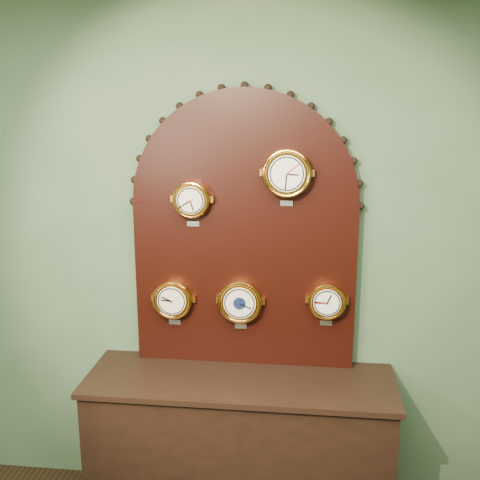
# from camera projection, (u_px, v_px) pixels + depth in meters

# --- Properties ---
(wall_back) EXTENTS (4.00, 0.00, 4.00)m
(wall_back) POSITION_uv_depth(u_px,v_px,m) (245.00, 261.00, 3.20)
(wall_back) COLOR #466243
(wall_back) RESTS_ON ground
(shop_counter) EXTENTS (1.60, 0.50, 0.80)m
(shop_counter) POSITION_uv_depth(u_px,v_px,m) (240.00, 450.00, 3.18)
(shop_counter) COLOR black
(shop_counter) RESTS_ON ground_plane
(display_board) EXTENTS (1.26, 0.06, 1.53)m
(display_board) POSITION_uv_depth(u_px,v_px,m) (244.00, 223.00, 3.10)
(display_board) COLOR black
(display_board) RESTS_ON shop_counter
(roman_clock) EXTENTS (0.20, 0.08, 0.25)m
(roman_clock) POSITION_uv_depth(u_px,v_px,m) (192.00, 200.00, 3.03)
(roman_clock) COLOR orange
(roman_clock) RESTS_ON display_board
(arabic_clock) EXTENTS (0.25, 0.08, 0.30)m
(arabic_clock) POSITION_uv_depth(u_px,v_px,m) (287.00, 173.00, 2.94)
(arabic_clock) COLOR orange
(arabic_clock) RESTS_ON display_board
(hygrometer) EXTENTS (0.22, 0.08, 0.27)m
(hygrometer) POSITION_uv_depth(u_px,v_px,m) (173.00, 299.00, 3.18)
(hygrometer) COLOR orange
(hygrometer) RESTS_ON display_board
(barometer) EXTENTS (0.24, 0.08, 0.29)m
(barometer) POSITION_uv_depth(u_px,v_px,m) (240.00, 302.00, 3.14)
(barometer) COLOR orange
(barometer) RESTS_ON display_board
(tide_clock) EXTENTS (0.20, 0.08, 0.25)m
(tide_clock) POSITION_uv_depth(u_px,v_px,m) (327.00, 301.00, 3.08)
(tide_clock) COLOR orange
(tide_clock) RESTS_ON display_board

